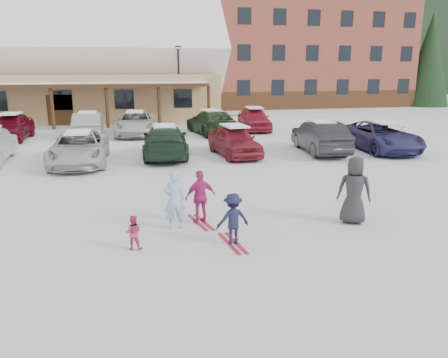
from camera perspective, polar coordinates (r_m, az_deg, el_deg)
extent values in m
plane|color=white|center=(11.84, -0.36, -5.95)|extent=(160.00, 160.00, 0.00)
cube|color=tan|center=(39.48, -22.67, 9.92)|extent=(28.00, 10.00, 3.60)
cube|color=#422814|center=(33.34, -24.61, 11.01)|extent=(25.20, 2.60, 0.25)
cube|color=white|center=(39.44, -23.20, 15.32)|extent=(29.12, 9.69, 9.69)
cube|color=brown|center=(52.22, 8.28, 16.28)|extent=(24.00, 14.00, 12.00)
cube|color=brown|center=(48.93, -9.61, 14.62)|extent=(7.00, 12.60, 9.00)
cube|color=#422814|center=(45.85, 11.17, 10.07)|extent=(24.00, 0.10, 1.80)
cylinder|color=black|center=(34.46, -5.91, 11.97)|extent=(0.16, 0.16, 5.44)
cube|color=black|center=(34.46, -6.03, 16.70)|extent=(0.50, 0.25, 0.25)
cylinder|color=black|center=(53.80, 24.71, 9.39)|extent=(0.60, 0.60, 1.32)
cone|color=black|center=(53.74, 25.36, 15.34)|extent=(4.84, 4.84, 9.90)
cylinder|color=black|center=(55.59, -4.04, 10.64)|extent=(0.60, 0.60, 1.08)
cone|color=black|center=(55.49, -4.13, 15.37)|extent=(3.96, 3.96, 8.10)
cylinder|color=black|center=(67.57, 20.29, 10.58)|extent=(0.60, 0.60, 1.38)
cone|color=black|center=(67.52, 20.73, 15.54)|extent=(5.06, 5.06, 10.35)
imported|color=#9DBDDB|center=(11.37, -6.50, -2.72)|extent=(0.59, 0.41, 1.57)
imported|color=#C43A5E|center=(10.36, -11.77, -6.85)|extent=(0.46, 0.39, 0.83)
imported|color=#171A39|center=(10.38, 1.15, -5.24)|extent=(0.86, 0.56, 1.25)
cube|color=#A9182C|center=(10.60, 1.13, -8.36)|extent=(0.37, 1.41, 0.03)
imported|color=#B72572|center=(11.74, -3.08, -2.36)|extent=(0.91, 0.52, 1.47)
cube|color=#A9182C|center=(11.97, -3.03, -5.66)|extent=(0.48, 1.41, 0.03)
imported|color=#2A2A2D|center=(12.20, 16.65, -1.42)|extent=(1.07, 0.94, 1.84)
imported|color=silver|center=(20.05, -18.39, 3.86)|extent=(2.39, 5.11, 1.42)
imported|color=#1B3624|center=(20.83, -7.69, 4.91)|extent=(2.44, 5.21, 1.47)
imported|color=maroon|center=(20.93, 1.35, 5.04)|extent=(2.11, 4.39, 1.45)
imported|color=#232325|center=(22.20, 12.43, 5.39)|extent=(2.08, 4.85, 1.55)
imported|color=navy|center=(23.60, 19.80, 5.28)|extent=(2.65, 5.35, 1.46)
imported|color=maroon|center=(28.32, -26.01, 6.14)|extent=(2.02, 4.60, 1.54)
imported|color=#98999C|center=(27.93, -17.32, 6.80)|extent=(1.64, 4.56, 1.50)
imported|color=silver|center=(28.00, -11.48, 7.15)|extent=(2.79, 5.46, 1.48)
imported|color=#213B1E|center=(27.86, -1.66, 7.43)|extent=(2.84, 5.44, 1.51)
imported|color=#AE243C|center=(29.63, 3.96, 7.84)|extent=(2.20, 4.62, 1.52)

